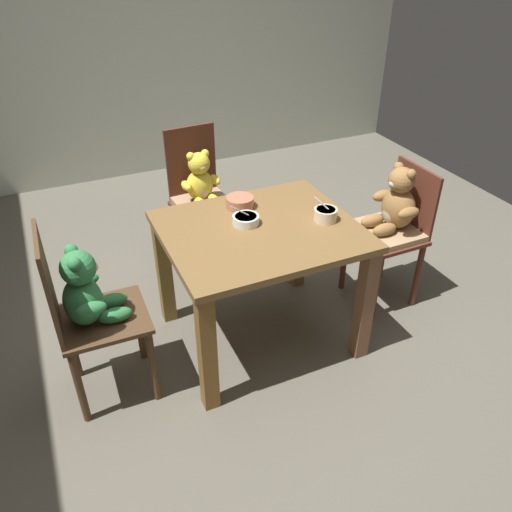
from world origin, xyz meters
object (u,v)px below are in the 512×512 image
at_px(teddy_chair_far_center, 202,194).
at_px(teddy_chair_near_left, 87,301).
at_px(teddy_chair_near_right, 394,216).
at_px(porridge_bowl_white_center, 246,220).
at_px(dining_table, 260,251).
at_px(porridge_bowl_cream_near_right, 326,214).
at_px(porridge_bowl_terracotta_far_center, 240,202).

distance_m(teddy_chair_far_center, teddy_chair_near_left, 1.20).
xyz_separation_m(teddy_chair_near_right, porridge_bowl_white_center, (-0.91, 0.04, 0.16)).
relative_size(dining_table, teddy_chair_near_right, 1.10).
xyz_separation_m(porridge_bowl_cream_near_right, porridge_bowl_white_center, (-0.39, 0.13, -0.01)).
bearing_deg(teddy_chair_near_right, dining_table, 1.32).
xyz_separation_m(dining_table, teddy_chair_near_right, (0.86, 0.03, -0.00)).
bearing_deg(porridge_bowl_white_center, teddy_chair_near_left, -171.57).
height_order(porridge_bowl_cream_near_right, porridge_bowl_terracotta_far_center, porridge_bowl_cream_near_right).
xyz_separation_m(dining_table, teddy_chair_near_left, (-0.88, -0.05, -0.00)).
distance_m(dining_table, teddy_chair_near_left, 0.88).
relative_size(teddy_chair_far_center, teddy_chair_near_left, 1.00).
bearing_deg(teddy_chair_far_center, porridge_bowl_terracotta_far_center, -0.18).
height_order(dining_table, porridge_bowl_white_center, porridge_bowl_white_center).
xyz_separation_m(teddy_chair_near_right, porridge_bowl_terracotta_far_center, (-0.87, 0.22, 0.17)).
distance_m(teddy_chair_near_right, porridge_bowl_cream_near_right, 0.56).
height_order(teddy_chair_near_right, porridge_bowl_cream_near_right, teddy_chair_near_right).
bearing_deg(teddy_chair_near_right, teddy_chair_near_left, 2.19).
bearing_deg(porridge_bowl_terracotta_far_center, teddy_chair_near_left, -161.00).
relative_size(teddy_chair_far_center, porridge_bowl_cream_near_right, 7.64).
bearing_deg(dining_table, porridge_bowl_terracotta_far_center, 91.24).
xyz_separation_m(dining_table, porridge_bowl_terracotta_far_center, (-0.01, 0.25, 0.17)).
distance_m(teddy_chair_near_left, porridge_bowl_terracotta_far_center, 0.94).
relative_size(teddy_chair_near_right, porridge_bowl_white_center, 6.01).
height_order(teddy_chair_near_left, porridge_bowl_cream_near_right, teddy_chair_near_left).
bearing_deg(teddy_chair_near_left, teddy_chair_near_right, 3.95).
height_order(teddy_chair_far_center, teddy_chair_near_right, teddy_chair_far_center).
xyz_separation_m(teddy_chair_near_right, porridge_bowl_cream_near_right, (-0.53, -0.09, 0.17)).
distance_m(dining_table, teddy_chair_far_center, 0.81).
bearing_deg(porridge_bowl_terracotta_far_center, dining_table, -88.76).
distance_m(dining_table, porridge_bowl_white_center, 0.18).
height_order(dining_table, teddy_chair_far_center, teddy_chair_far_center).
xyz_separation_m(teddy_chair_far_center, teddy_chair_near_right, (0.90, -0.78, 0.02)).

